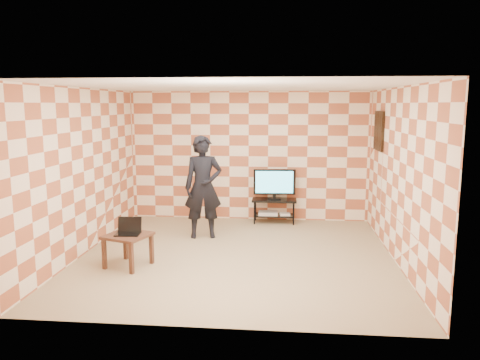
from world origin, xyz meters
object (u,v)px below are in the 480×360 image
object	(u,v)px
tv_stand	(274,206)
person	(203,187)
side_table	(128,240)
tv	(274,183)

from	to	relation	value
tv_stand	person	bearing A→B (deg)	-137.45
side_table	tv_stand	bearing A→B (deg)	53.14
tv	person	bearing A→B (deg)	-137.52
tv_stand	tv	world-z (taller)	tv
tv_stand	person	xyz separation A→B (m)	(-1.27, -1.17, 0.57)
side_table	person	bearing A→B (deg)	62.81
tv	tv_stand	bearing A→B (deg)	85.63
tv_stand	side_table	distance (m)	3.56
tv_stand	tv	xyz separation A→B (m)	(-0.00, -0.00, 0.48)
tv	person	distance (m)	1.73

